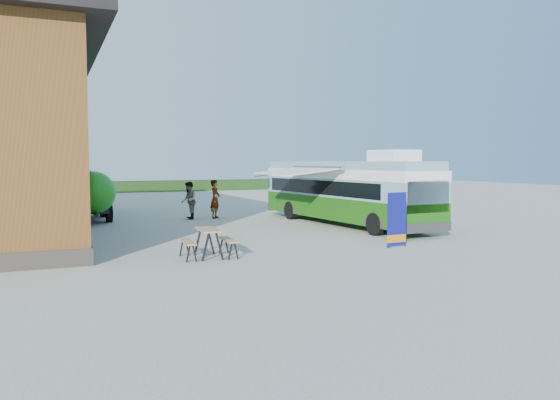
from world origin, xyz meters
name	(u,v)px	position (x,y,z in m)	size (l,w,h in m)	color
ground	(300,251)	(0.00, 0.00, 0.00)	(100.00, 100.00, 0.00)	#BCB7AD
hedge	(213,185)	(8.00, 38.00, 0.50)	(40.00, 3.00, 1.00)	#264419
bus	(345,190)	(5.04, 5.88, 1.63)	(3.31, 11.24, 3.40)	#296F12
awning	(298,172)	(2.65, 5.84, 2.48)	(2.75, 4.07, 0.50)	white
banner	(397,225)	(3.38, -0.59, 0.77)	(0.82, 0.23, 1.89)	navy
picnic_table	(208,236)	(-3.11, -0.02, 0.66)	(1.62, 1.45, 0.88)	#A77C4F
person_a	(215,199)	(0.34, 11.04, 1.00)	(0.73, 0.48, 2.00)	#999999
person_b	(189,201)	(-1.04, 11.06, 0.96)	(0.93, 0.73, 1.92)	#999999
slurry_tanker	(89,192)	(-5.70, 12.70, 1.43)	(2.09, 6.73, 2.48)	#208E19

